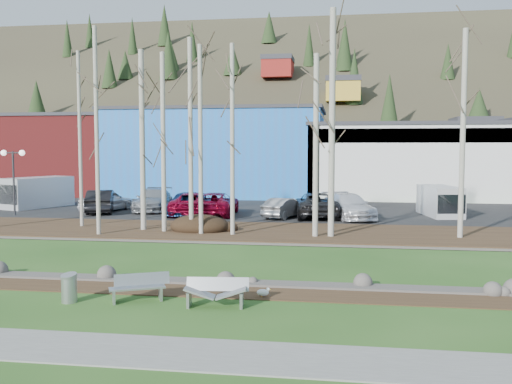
% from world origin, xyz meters
% --- Properties ---
extents(ground, '(200.00, 200.00, 0.00)m').
position_xyz_m(ground, '(0.00, 0.00, 0.00)').
color(ground, '#254E18').
rests_on(ground, ground).
extents(footpath, '(80.00, 2.00, 0.04)m').
position_xyz_m(footpath, '(0.00, -3.50, 0.02)').
color(footpath, slate).
rests_on(footpath, ground).
extents(dirt_strip, '(80.00, 1.80, 0.03)m').
position_xyz_m(dirt_strip, '(0.00, 2.10, 0.01)').
color(dirt_strip, '#382616').
rests_on(dirt_strip, ground).
extents(near_bank_rocks, '(80.00, 0.80, 0.50)m').
position_xyz_m(near_bank_rocks, '(0.00, 3.10, 0.00)').
color(near_bank_rocks, '#47423D').
rests_on(near_bank_rocks, ground).
extents(river, '(80.00, 8.00, 0.90)m').
position_xyz_m(river, '(0.00, 7.20, 0.00)').
color(river, '#142031').
rests_on(river, ground).
extents(far_bank_rocks, '(80.00, 0.80, 0.46)m').
position_xyz_m(far_bank_rocks, '(0.00, 11.30, 0.00)').
color(far_bank_rocks, '#47423D').
rests_on(far_bank_rocks, ground).
extents(far_bank, '(80.00, 7.00, 0.15)m').
position_xyz_m(far_bank, '(0.00, 14.50, 0.07)').
color(far_bank, '#382616').
rests_on(far_bank, ground).
extents(parking_lot, '(80.00, 14.00, 0.14)m').
position_xyz_m(parking_lot, '(0.00, 25.00, 0.07)').
color(parking_lot, black).
rests_on(parking_lot, ground).
extents(building_brick, '(16.32, 12.24, 7.80)m').
position_xyz_m(building_brick, '(-24.00, 39.00, 3.91)').
color(building_brick, maroon).
rests_on(building_brick, ground).
extents(building_blue, '(20.40, 12.24, 8.30)m').
position_xyz_m(building_blue, '(-6.00, 39.00, 4.16)').
color(building_blue, blue).
rests_on(building_blue, ground).
extents(building_white, '(18.36, 12.24, 6.80)m').
position_xyz_m(building_white, '(12.00, 38.98, 3.41)').
color(building_white, silver).
rests_on(building_white, ground).
extents(hillside, '(160.00, 72.00, 35.00)m').
position_xyz_m(hillside, '(0.00, 84.00, 17.50)').
color(hillside, '#342D20').
rests_on(hillside, ground).
extents(bench_intact, '(1.71, 1.14, 0.83)m').
position_xyz_m(bench_intact, '(-0.17, 0.62, 0.42)').
color(bench_intact, '#A1A4A6').
rests_on(bench_intact, ground).
extents(bench_damaged, '(1.88, 0.78, 0.81)m').
position_xyz_m(bench_damaged, '(2.26, 0.41, 0.41)').
color(bench_damaged, '#A1A4A6').
rests_on(bench_damaged, ground).
extents(litter_bin, '(0.58, 0.58, 0.79)m').
position_xyz_m(litter_bin, '(-2.18, 0.16, 0.40)').
color(litter_bin, '#A1A4A6').
rests_on(litter_bin, ground).
extents(seagull, '(0.45, 0.21, 0.32)m').
position_xyz_m(seagull, '(3.50, 1.52, 0.18)').
color(seagull, gold).
rests_on(seagull, ground).
extents(dirt_mound, '(3.24, 2.29, 0.64)m').
position_xyz_m(dirt_mound, '(-1.69, 14.13, 0.47)').
color(dirt_mound, black).
rests_on(dirt_mound, far_bank).
extents(birch_1, '(0.19, 0.19, 9.85)m').
position_xyz_m(birch_1, '(-8.77, 14.86, 5.08)').
color(birch_1, beige).
rests_on(birch_1, far_bank).
extents(birch_2, '(0.29, 0.29, 9.70)m').
position_xyz_m(birch_2, '(-4.82, 14.07, 5.00)').
color(birch_2, beige).
rests_on(birch_2, far_bank).
extents(birch_3, '(0.22, 0.22, 10.60)m').
position_xyz_m(birch_3, '(-6.55, 12.14, 5.45)').
color(birch_3, beige).
rests_on(birch_3, far_bank).
extents(birch_4, '(0.25, 0.25, 9.46)m').
position_xyz_m(birch_4, '(-3.51, 13.64, 4.88)').
color(birch_4, beige).
rests_on(birch_4, far_bank).
extents(birch_5, '(0.24, 0.24, 10.14)m').
position_xyz_m(birch_5, '(-1.97, 13.48, 5.22)').
color(birch_5, beige).
rests_on(birch_5, far_bank).
extents(birch_6, '(0.23, 0.23, 9.71)m').
position_xyz_m(birch_6, '(0.33, 13.07, 5.00)').
color(birch_6, beige).
rests_on(birch_6, far_bank).
extents(birch_7, '(0.31, 0.31, 11.31)m').
position_xyz_m(birch_7, '(5.36, 13.20, 5.81)').
color(birch_7, beige).
rests_on(birch_7, far_bank).
extents(birch_8, '(0.27, 0.27, 9.10)m').
position_xyz_m(birch_8, '(4.57, 13.09, 4.70)').
color(birch_8, beige).
rests_on(birch_8, far_bank).
extents(birch_9, '(0.26, 0.26, 10.24)m').
position_xyz_m(birch_9, '(11.74, 13.76, 5.27)').
color(birch_9, beige).
rests_on(birch_9, far_bank).
extents(birch_10, '(0.23, 0.23, 9.71)m').
position_xyz_m(birch_10, '(-1.34, 13.07, 5.00)').
color(birch_10, beige).
rests_on(birch_10, far_bank).
extents(street_lamp, '(1.65, 0.44, 4.32)m').
position_xyz_m(street_lamp, '(-15.56, 19.19, 3.54)').
color(street_lamp, '#262628').
rests_on(street_lamp, parking_lot).
extents(car_0, '(2.79, 4.79, 1.53)m').
position_xyz_m(car_0, '(-10.45, 22.24, 0.91)').
color(car_0, white).
rests_on(car_0, parking_lot).
extents(car_1, '(3.06, 5.07, 1.58)m').
position_xyz_m(car_1, '(-10.52, 21.50, 0.93)').
color(car_1, black).
rests_on(car_1, parking_lot).
extents(car_2, '(2.73, 5.54, 1.51)m').
position_xyz_m(car_2, '(-3.79, 21.14, 0.90)').
color(car_2, maroon).
rests_on(car_2, parking_lot).
extents(car_3, '(2.88, 5.61, 1.56)m').
position_xyz_m(car_3, '(-7.33, 23.14, 0.92)').
color(car_3, '#94989B').
rests_on(car_3, parking_lot).
extents(car_4, '(2.18, 4.81, 1.60)m').
position_xyz_m(car_4, '(-4.30, 20.86, 0.94)').
color(car_4, navy).
rests_on(car_4, parking_lot).
extents(car_5, '(2.67, 4.12, 1.28)m').
position_xyz_m(car_5, '(2.25, 20.50, 0.78)').
color(car_5, '#A7A7A9').
rests_on(car_5, parking_lot).
extents(car_6, '(3.31, 5.97, 1.58)m').
position_xyz_m(car_6, '(4.27, 21.19, 0.93)').
color(car_6, '#29292B').
rests_on(car_6, parking_lot).
extents(car_7, '(3.92, 5.79, 1.56)m').
position_xyz_m(car_7, '(6.32, 20.77, 0.92)').
color(car_7, white).
rests_on(car_7, parking_lot).
extents(car_8, '(2.73, 5.54, 1.51)m').
position_xyz_m(car_8, '(-2.36, 21.14, 0.90)').
color(car_8, maroon).
rests_on(car_8, parking_lot).
extents(van_white, '(2.51, 4.66, 1.94)m').
position_xyz_m(van_white, '(12.32, 22.94, 1.11)').
color(van_white, silver).
rests_on(van_white, parking_lot).
extents(van_grey, '(3.87, 5.58, 2.25)m').
position_xyz_m(van_grey, '(-16.75, 23.91, 1.27)').
color(van_grey, silver).
rests_on(van_grey, parking_lot).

